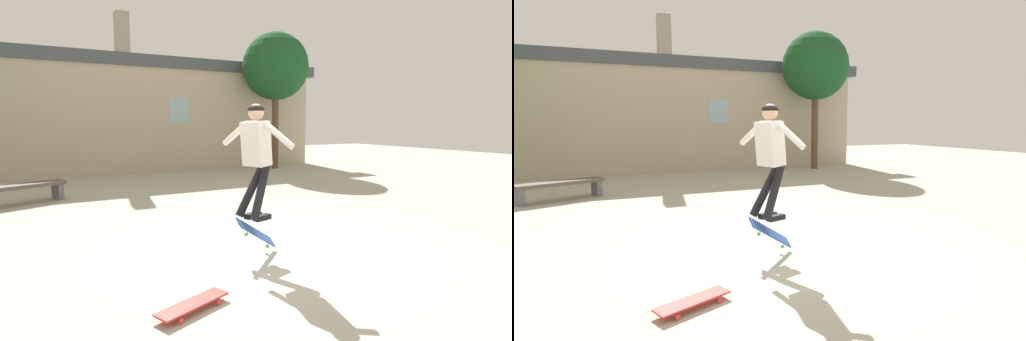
# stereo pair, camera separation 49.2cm
# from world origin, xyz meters

# --- Properties ---
(ground_plane) EXTENTS (40.00, 40.00, 0.00)m
(ground_plane) POSITION_xyz_m (0.00, 0.00, 0.00)
(ground_plane) COLOR #B2AD9E
(building_backdrop) EXTENTS (15.32, 0.52, 5.41)m
(building_backdrop) POSITION_xyz_m (-0.00, 9.74, 2.13)
(building_backdrop) COLOR #B7A88E
(building_backdrop) RESTS_ON ground_plane
(tree_right) EXTENTS (2.50, 2.50, 5.10)m
(tree_right) POSITION_xyz_m (5.15, 8.55, 3.82)
(tree_right) COLOR brown
(tree_right) RESTS_ON ground_plane
(park_bench) EXTENTS (1.91, 1.13, 0.44)m
(park_bench) POSITION_xyz_m (-3.30, 5.49, 0.33)
(park_bench) COLOR brown
(park_bench) RESTS_ON ground_plane
(skater) EXTENTS (0.51, 1.22, 1.52)m
(skater) POSITION_xyz_m (-0.44, 0.05, 1.42)
(skater) COLOR silver
(skateboard_flipping) EXTENTS (0.68, 0.43, 0.54)m
(skateboard_flipping) POSITION_xyz_m (-0.42, 0.07, 0.31)
(skateboard_flipping) COLOR #2D519E
(skateboard_resting) EXTENTS (0.80, 0.48, 0.08)m
(skateboard_resting) POSITION_xyz_m (-1.72, -1.01, 0.07)
(skateboard_resting) COLOR red
(skateboard_resting) RESTS_ON ground_plane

